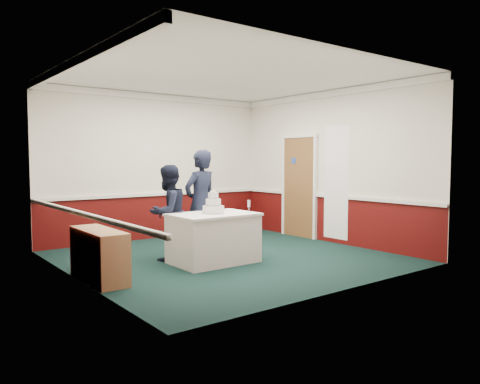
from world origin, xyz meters
TOP-DOWN VIEW (x-y plane):
  - ground at (0.00, 0.00)m, footprint 5.00×5.00m
  - room_shell at (0.08, 0.61)m, footprint 5.00×5.00m
  - sideboard at (-2.28, -0.18)m, footprint 0.41×1.20m
  - cake_table at (-0.41, -0.19)m, footprint 1.32×0.92m
  - wedding_cake at (-0.41, -0.19)m, footprint 0.35×0.35m
  - cake_knife at (-0.44, -0.39)m, footprint 0.04×0.22m
  - champagne_flute at (0.09, -0.47)m, footprint 0.05×0.05m
  - person_man at (-0.88, 0.45)m, footprint 0.91×0.81m
  - person_woman at (-0.28, 0.39)m, footprint 0.72×0.54m

SIDE VIEW (x-z plane):
  - ground at x=0.00m, z-range 0.00..0.00m
  - sideboard at x=-2.28m, z-range 0.00..0.70m
  - cake_table at x=-0.41m, z-range 0.01..0.80m
  - person_man at x=-0.88m, z-range 0.00..1.56m
  - cake_knife at x=-0.44m, z-range 0.79..0.79m
  - wedding_cake at x=-0.41m, z-range 0.72..1.08m
  - person_woman at x=-0.28m, z-range 0.00..1.81m
  - champagne_flute at x=0.09m, z-range 0.83..1.03m
  - room_shell at x=0.08m, z-range 0.47..3.47m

